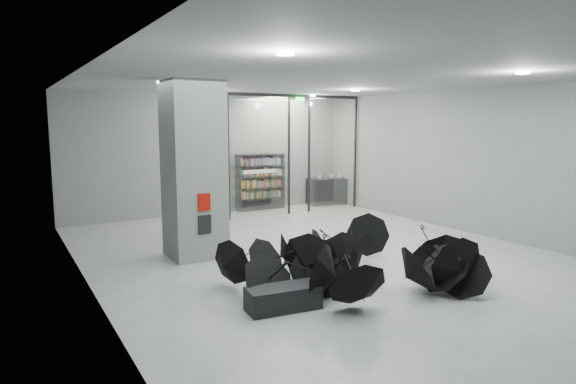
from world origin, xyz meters
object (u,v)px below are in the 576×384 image
bookshelf (261,182)px  column (194,170)px  bench (283,298)px  shop_counter (329,191)px  umbrella_cluster (354,271)px

bookshelf → column: bearing=-130.5°
bench → shop_counter: shop_counter is taller
column → shop_counter: column is taller
umbrella_cluster → shop_counter: bearing=57.5°
column → shop_counter: 8.39m
shop_counter → bench: bearing=-120.7°
column → bookshelf: 6.40m
shop_counter → umbrella_cluster: bearing=-114.0°
bench → bookshelf: bookshelf is taller
shop_counter → umbrella_cluster: 9.61m
umbrella_cluster → bookshelf: bearing=74.1°
column → bench: bearing=-88.8°
shop_counter → umbrella_cluster: (-5.17, -8.10, -0.18)m
column → bench: (0.08, -3.93, -1.80)m
bookshelf → umbrella_cluster: (-2.40, -8.40, -0.67)m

